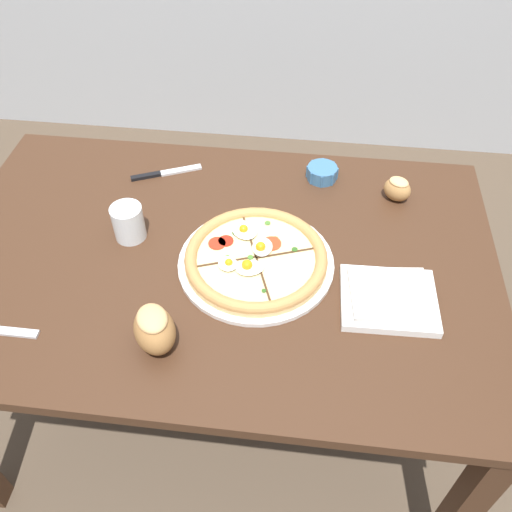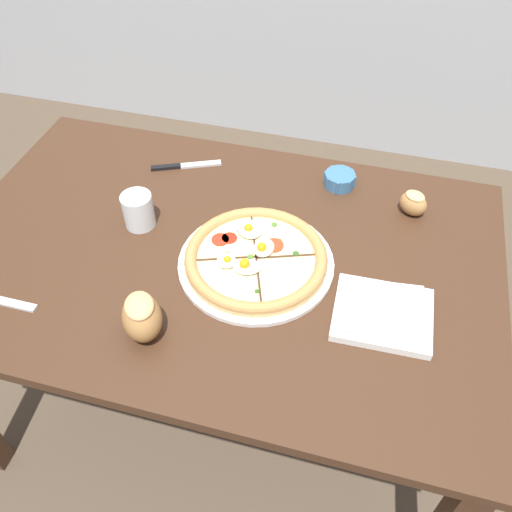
% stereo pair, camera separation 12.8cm
% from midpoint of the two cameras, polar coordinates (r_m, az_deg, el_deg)
% --- Properties ---
extents(ground_plane, '(12.00, 12.00, 0.00)m').
position_cam_midpoint_polar(ground_plane, '(1.92, -4.95, -15.10)').
color(ground_plane, brown).
extents(dining_table, '(1.37, 0.89, 0.72)m').
position_cam_midpoint_polar(dining_table, '(1.40, -6.56, -2.66)').
color(dining_table, '#422819').
rests_on(dining_table, ground_plane).
extents(pizza, '(0.37, 0.37, 0.06)m').
position_cam_midpoint_polar(pizza, '(1.29, -2.87, -0.43)').
color(pizza, white).
rests_on(pizza, dining_table).
extents(ramekin_bowl, '(0.09, 0.09, 0.04)m').
position_cam_midpoint_polar(ramekin_bowl, '(1.54, 4.60, 8.66)').
color(ramekin_bowl, teal).
rests_on(ramekin_bowl, dining_table).
extents(napkin_folded, '(0.22, 0.19, 0.04)m').
position_cam_midpoint_polar(napkin_folded, '(1.23, 10.96, -4.52)').
color(napkin_folded, white).
rests_on(napkin_folded, dining_table).
extents(bread_piece_near, '(0.13, 0.14, 0.10)m').
position_cam_midpoint_polar(bread_piece_near, '(1.15, -13.84, -7.62)').
color(bread_piece_near, '#A3703D').
rests_on(bread_piece_near, dining_table).
extents(bread_piece_mid, '(0.09, 0.08, 0.07)m').
position_cam_midpoint_polar(bread_piece_mid, '(1.49, 12.30, 6.83)').
color(bread_piece_mid, '#B27F47').
rests_on(bread_piece_mid, dining_table).
extents(knife_spare, '(0.19, 0.10, 0.01)m').
position_cam_midpoint_polar(knife_spare, '(1.59, -11.82, 8.47)').
color(knife_spare, silver).
rests_on(knife_spare, dining_table).
extents(water_glass, '(0.08, 0.08, 0.09)m').
position_cam_midpoint_polar(water_glass, '(1.40, -15.84, 3.13)').
color(water_glass, white).
rests_on(water_glass, dining_table).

